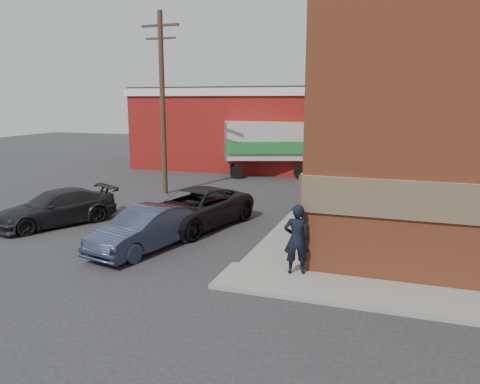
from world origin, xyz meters
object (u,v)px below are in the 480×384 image
Objects in this scene: suv_b at (56,208)px; box_truck at (278,145)px; utility_pole at (162,100)px; sedan at (145,229)px; suv_a at (195,209)px; warehouse at (256,127)px; man at (297,239)px.

suv_b is 0.63× the size of box_truck.
utility_pole is at bearing -139.67° from box_truck.
suv_a reaches higher than sedan.
sedan is at bearing -83.17° from warehouse.
warehouse is 8.49× the size of man.
box_truck is (2.63, -3.77, -0.83)m from warehouse.
utility_pole is 2.17× the size of sedan.
box_truck is (0.30, 15.73, 1.30)m from sedan.
box_truck is at bearing 101.69° from sedan.
box_truck is (5.16, 14.14, 1.31)m from suv_b.
utility_pole is 1.72× the size of suv_a.
warehouse is at bearing 109.59° from sedan.
warehouse is at bearing 82.23° from utility_pole.
suv_b is at bearing 174.69° from sedan.
utility_pole is 13.37m from man.
warehouse reaches higher than sedan.
sedan is (2.34, -19.50, -2.13)m from warehouse.
box_truck reaches higher than suv_b.
warehouse is 3.92× the size of sedan.
warehouse is 3.11× the size of suv_a.
man is at bearing -45.99° from utility_pole.
suv_a is 1.14× the size of suv_b.
sedan is at bearing -65.71° from utility_pole.
utility_pole is 1.96× the size of suv_b.
utility_pole is at bearing 108.98° from suv_b.
warehouse reaches higher than suv_b.
suv_b is at bearing -98.03° from warehouse.
warehouse is 18.22m from suv_b.
warehouse is at bearing 109.40° from suv_b.
box_truck is at bearing 60.24° from utility_pole.
box_truck is (-4.80, 16.48, 0.90)m from man.
suv_b is at bearing -151.27° from suv_a.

